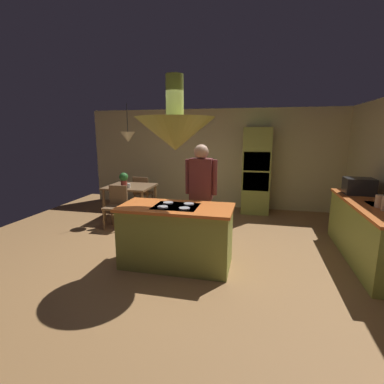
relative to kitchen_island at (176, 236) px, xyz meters
name	(u,v)px	position (x,y,z in m)	size (l,w,h in m)	color
ground	(180,259)	(0.00, 0.20, -0.46)	(8.16, 8.16, 0.00)	#9E7042
wall_back	(214,159)	(0.00, 3.65, 0.82)	(6.80, 0.10, 2.55)	beige
kitchen_island	(176,236)	(0.00, 0.00, 0.00)	(1.65, 0.81, 0.93)	#939E42
counter_run_right	(370,232)	(2.84, 0.80, 0.00)	(0.73, 2.35, 0.91)	#939E42
oven_tower	(256,171)	(1.10, 3.24, 0.58)	(0.66, 0.62, 2.08)	#939E42
dining_table	(130,190)	(-1.70, 2.10, 0.20)	(1.03, 0.93, 0.76)	brown
person_at_island	(201,190)	(0.24, 0.67, 0.56)	(0.53, 0.24, 1.77)	tan
range_hood	(175,132)	(0.00, 0.00, 1.50)	(1.10, 1.10, 1.00)	#939E42
pendant_light_over_table	(128,137)	(-1.70, 2.10, 1.40)	(0.32, 0.32, 0.82)	beige
chair_facing_island	(116,204)	(-1.70, 1.41, 0.05)	(0.40, 0.40, 0.87)	brown
chair_by_back_wall	(142,191)	(-1.70, 2.79, 0.05)	(0.40, 0.40, 0.87)	brown
potted_plant_on_table	(124,178)	(-1.84, 2.08, 0.47)	(0.20, 0.20, 0.30)	#99382D
cup_on_table	(129,186)	(-1.62, 1.87, 0.35)	(0.07, 0.07, 0.09)	white
canister_tea	(380,201)	(2.84, 0.58, 0.54)	(0.13, 0.13, 0.18)	#E0B78C
microwave_on_counter	(359,186)	(2.84, 1.49, 0.59)	(0.46, 0.36, 0.28)	#232326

